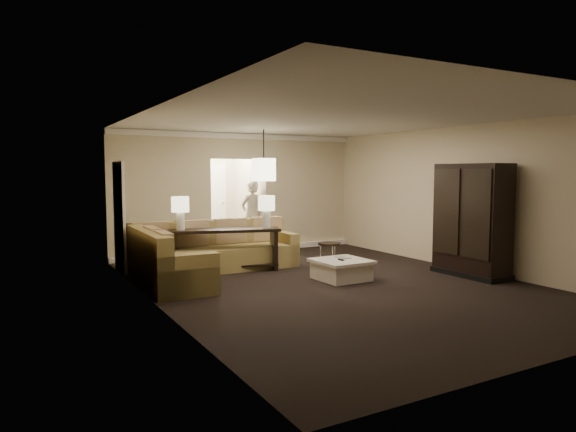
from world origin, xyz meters
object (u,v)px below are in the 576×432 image
drink_table (329,251)px  sectional_sofa (202,255)px  coffee_table (341,269)px  armoire (472,223)px  person (251,211)px  console_table (225,246)px

drink_table → sectional_sofa: bearing=160.8°
coffee_table → armoire: (2.27, -0.87, 0.80)m
person → drink_table: bearing=77.4°
armoire → drink_table: (-2.00, 1.66, -0.59)m
sectional_sofa → person: (2.14, 2.44, 0.55)m
console_table → drink_table: bearing=-11.7°
armoire → person: size_ratio=1.10×
sectional_sofa → drink_table: size_ratio=5.97×
person → coffee_table: bearing=73.2°
sectional_sofa → console_table: (0.50, 0.14, 0.10)m
coffee_table → console_table: size_ratio=0.42×
console_table → drink_table: (1.78, -0.93, -0.10)m
sectional_sofa → armoire: armoire is taller
person → console_table: bearing=39.4°
person → armoire: bearing=98.6°
console_table → person: bearing=70.5°
sectional_sofa → console_table: size_ratio=1.50×
armoire → drink_table: armoire is taller
console_table → drink_table: 2.01m
coffee_table → armoire: size_ratio=0.45×
drink_table → person: bearing=92.5°
console_table → armoire: armoire is taller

